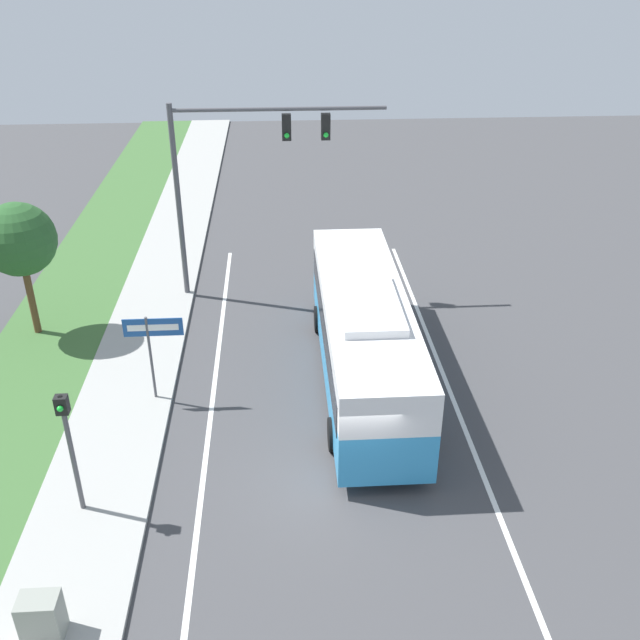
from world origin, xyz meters
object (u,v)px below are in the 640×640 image
bus (364,331)px  pedestrian_signal (68,436)px  utility_cabinet (41,617)px  signal_gantry (238,161)px  street_sign (152,340)px

bus → pedestrian_signal: 9.08m
bus → pedestrian_signal: (-7.38, -5.26, 0.49)m
bus → utility_cabinet: size_ratio=10.57×
signal_gantry → pedestrian_signal: bearing=-106.9°
pedestrian_signal → street_sign: bearing=75.3°
signal_gantry → street_sign: signal_gantry is taller
pedestrian_signal → street_sign: size_ratio=1.19×
signal_gantry → pedestrian_signal: signal_gantry is taller
pedestrian_signal → street_sign: pedestrian_signal is taller
bus → pedestrian_signal: pedestrian_signal is taller
bus → pedestrian_signal: bearing=-144.5°
bus → signal_gantry: signal_gantry is taller
pedestrian_signal → utility_cabinet: size_ratio=3.36×
street_sign → utility_cabinet: bearing=-97.9°
street_sign → bus: bearing=6.0°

